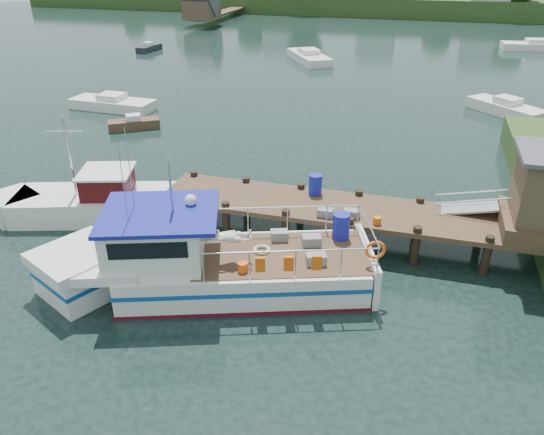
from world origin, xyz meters
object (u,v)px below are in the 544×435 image
(moored_a, at_px, (113,103))
(moored_e, at_px, (149,48))
(moored_far, at_px, (535,46))
(moored_rowboat, at_px, (134,123))
(moored_b, at_px, (506,108))
(dock, at_px, (477,203))
(moored_d, at_px, (309,57))
(lobster_boat, at_px, (202,263))
(work_boat, at_px, (89,202))

(moored_a, bearing_deg, moored_e, 133.83)
(moored_far, distance_m, moored_e, 43.47)
(moored_rowboat, bearing_deg, moored_b, 19.59)
(dock, distance_m, moored_b, 20.99)
(dock, bearing_deg, moored_a, 149.49)
(dock, relative_size, moored_e, 4.53)
(moored_far, height_order, moored_a, moored_far)
(moored_d, bearing_deg, moored_a, -117.06)
(dock, xyz_separation_m, moored_rowboat, (-20.35, 10.52, -1.89))
(moored_a, bearing_deg, dock, -8.02)
(lobster_boat, relative_size, moored_e, 3.19)
(lobster_boat, height_order, work_boat, lobster_boat)
(dock, relative_size, moored_a, 2.65)
(moored_a, xyz_separation_m, moored_e, (-8.50, 21.76, -0.06))
(moored_b, height_order, moored_d, moored_d)
(lobster_boat, bearing_deg, moored_a, 108.84)
(moored_rowboat, xyz_separation_m, moored_b, (23.64, 10.13, 0.11))
(moored_rowboat, bearing_deg, moored_d, 72.31)
(dock, bearing_deg, moored_d, 111.90)
(lobster_boat, height_order, moored_rowboat, lobster_boat)
(moored_e, bearing_deg, moored_rowboat, -68.92)
(work_boat, xyz_separation_m, moored_rowboat, (-4.35, 11.73, -0.37))
(moored_d, bearing_deg, lobster_boat, -84.47)
(moored_a, bearing_deg, moored_rowboat, -21.93)
(moored_a, distance_m, moored_d, 23.24)
(moored_e, bearing_deg, dock, -52.45)
(moored_b, distance_m, moored_d, 22.72)
(work_boat, bearing_deg, lobster_boat, -45.84)
(dock, height_order, lobster_boat, lobster_boat)
(moored_rowboat, height_order, moored_a, moored_a)
(work_boat, distance_m, moored_e, 40.71)
(dock, distance_m, moored_e, 48.58)
(dock, relative_size, work_boat, 1.93)
(moored_a, bearing_deg, moored_far, 68.66)
(dock, height_order, moored_a, dock)
(dock, height_order, moored_b, dock)
(dock, bearing_deg, work_boat, -175.70)
(work_boat, relative_size, moored_d, 1.13)
(lobster_boat, xyz_separation_m, moored_a, (-15.05, 19.15, -0.62))
(dock, xyz_separation_m, lobster_boat, (-9.05, -4.95, -1.20))
(work_boat, bearing_deg, moored_b, 31.04)
(moored_far, bearing_deg, moored_a, -155.72)
(moored_far, xyz_separation_m, moored_d, (-23.13, -13.44, 0.02))
(moored_far, xyz_separation_m, moored_b, (-5.69, -27.99, 0.01))
(moored_far, xyz_separation_m, moored_a, (-33.08, -34.45, -0.03))
(lobster_boat, xyz_separation_m, moored_far, (18.03, 53.60, -0.59))
(moored_rowboat, bearing_deg, moored_e, 112.11)
(dock, height_order, moored_far, dock)
(moored_far, bearing_deg, moored_rowboat, -149.45)
(dock, bearing_deg, moored_rowboat, 152.65)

